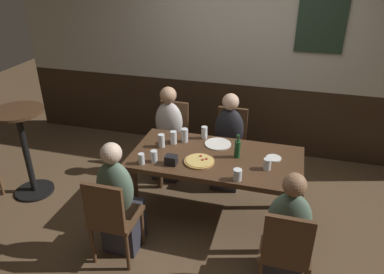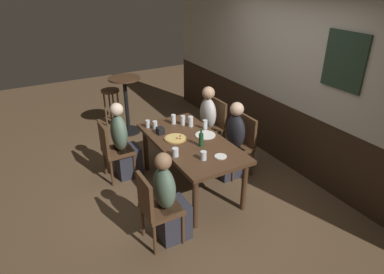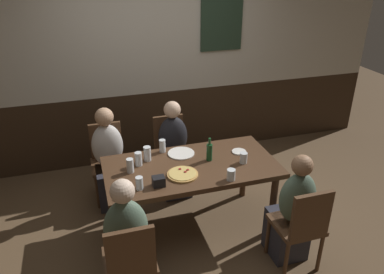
{
  "view_description": "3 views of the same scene",
  "coord_description": "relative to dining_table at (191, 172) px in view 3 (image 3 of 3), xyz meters",
  "views": [
    {
      "loc": [
        0.62,
        -3.11,
        2.57
      ],
      "look_at": [
        -0.24,
        -0.02,
        0.93
      ],
      "focal_mm": 34.39,
      "sensor_mm": 36.0,
      "label": 1
    },
    {
      "loc": [
        3.47,
        -1.92,
        2.79
      ],
      "look_at": [
        0.1,
        -0.03,
        0.84
      ],
      "focal_mm": 31.78,
      "sensor_mm": 36.0,
      "label": 2
    },
    {
      "loc": [
        -0.92,
        -3.02,
        2.6
      ],
      "look_at": [
        0.02,
        0.05,
        1.02
      ],
      "focal_mm": 34.89,
      "sensor_mm": 36.0,
      "label": 3
    }
  ],
  "objects": [
    {
      "name": "plate_white_large",
      "position": [
        -0.03,
        0.25,
        0.09
      ],
      "size": [
        0.28,
        0.28,
        0.01
      ],
      "primitive_type": "cylinder",
      "color": "white",
      "rests_on": "dining_table"
    },
    {
      "name": "tumbler_water",
      "position": [
        -0.66,
        -0.33,
        0.13
      ],
      "size": [
        0.06,
        0.06,
        0.11
      ],
      "color": "silver",
      "rests_on": "dining_table"
    },
    {
      "name": "beer_bottle_green",
      "position": [
        0.2,
        0.04,
        0.18
      ],
      "size": [
        0.06,
        0.06,
        0.24
      ],
      "color": "#194723",
      "rests_on": "dining_table"
    },
    {
      "name": "person_mid_far",
      "position": [
        -0.0,
        0.68,
        -0.18
      ],
      "size": [
        0.34,
        0.37,
        1.14
      ],
      "color": "#2D2D38",
      "rests_on": "ground_plane"
    },
    {
      "name": "plate_white_small",
      "position": [
        0.55,
        0.11,
        0.09
      ],
      "size": [
        0.15,
        0.15,
        0.01
      ],
      "primitive_type": "cylinder",
      "color": "white",
      "rests_on": "dining_table"
    },
    {
      "name": "wall_back",
      "position": [
        0.01,
        1.65,
        0.65
      ],
      "size": [
        6.4,
        0.13,
        2.6
      ],
      "color": "#332316",
      "rests_on": "ground_plane"
    },
    {
      "name": "beer_glass_tall",
      "position": [
        -0.49,
        0.15,
        0.15
      ],
      "size": [
        0.07,
        0.07,
        0.14
      ],
      "color": "silver",
      "rests_on": "dining_table"
    },
    {
      "name": "pint_glass_stout",
      "position": [
        -0.39,
        0.22,
        0.15
      ],
      "size": [
        0.07,
        0.07,
        0.15
      ],
      "color": "silver",
      "rests_on": "dining_table"
    },
    {
      "name": "chair_mid_far",
      "position": [
        0.0,
        0.85,
        -0.16
      ],
      "size": [
        0.4,
        0.4,
        0.88
      ],
      "color": "#513521",
      "rests_on": "ground_plane"
    },
    {
      "name": "pint_glass_amber",
      "position": [
        0.51,
        -0.11,
        0.13
      ],
      "size": [
        0.07,
        0.07,
        0.11
      ],
      "color": "silver",
      "rests_on": "dining_table"
    },
    {
      "name": "chair_right_near",
      "position": [
        0.74,
        -0.85,
        -0.16
      ],
      "size": [
        0.4,
        0.4,
        0.88
      ],
      "color": "#513521",
      "rests_on": "ground_plane"
    },
    {
      "name": "highball_clear",
      "position": [
        -0.59,
        0.05,
        0.15
      ],
      "size": [
        0.07,
        0.07,
        0.14
      ],
      "color": "silver",
      "rests_on": "dining_table"
    },
    {
      "name": "person_right_near",
      "position": [
        0.74,
        -0.68,
        -0.19
      ],
      "size": [
        0.34,
        0.37,
        1.11
      ],
      "color": "#2D2D38",
      "rests_on": "ground_plane"
    },
    {
      "name": "person_left_near",
      "position": [
        -0.74,
        -0.68,
        -0.17
      ],
      "size": [
        0.34,
        0.37,
        1.15
      ],
      "color": "#2D2D38",
      "rests_on": "ground_plane"
    },
    {
      "name": "person_left_far",
      "position": [
        -0.74,
        0.68,
        -0.17
      ],
      "size": [
        0.34,
        0.37,
        1.15
      ],
      "color": "#2D2D38",
      "rests_on": "ground_plane"
    },
    {
      "name": "beer_glass_half",
      "position": [
        0.27,
        -0.36,
        0.13
      ],
      "size": [
        0.08,
        0.08,
        0.11
      ],
      "color": "silver",
      "rests_on": "dining_table"
    },
    {
      "name": "ground_plane",
      "position": [
        0.0,
        0.0,
        -0.66
      ],
      "size": [
        12.0,
        12.0,
        0.0
      ],
      "primitive_type": "plane",
      "color": "brown"
    },
    {
      "name": "tumbler_short",
      "position": [
        -0.21,
        0.35,
        0.14
      ],
      "size": [
        0.07,
        0.07,
        0.14
      ],
      "color": "silver",
      "rests_on": "dining_table"
    },
    {
      "name": "chair_left_near",
      "position": [
        -0.74,
        -0.85,
        -0.16
      ],
      "size": [
        0.4,
        0.4,
        0.88
      ],
      "color": "#513521",
      "rests_on": "ground_plane"
    },
    {
      "name": "pint_glass_pale",
      "position": [
        -0.55,
        -0.26,
        0.13
      ],
      "size": [
        0.07,
        0.07,
        0.12
      ],
      "color": "silver",
      "rests_on": "dining_table"
    },
    {
      "name": "chair_left_far",
      "position": [
        -0.74,
        0.85,
        -0.16
      ],
      "size": [
        0.4,
        0.4,
        0.88
      ],
      "color": "#513521",
      "rests_on": "ground_plane"
    },
    {
      "name": "condiment_caddy",
      "position": [
        -0.38,
        -0.26,
        0.13
      ],
      "size": [
        0.11,
        0.09,
        0.09
      ],
      "primitive_type": "cube",
      "color": "black",
      "rests_on": "dining_table"
    },
    {
      "name": "dining_table",
      "position": [
        0.0,
        0.0,
        0.0
      ],
      "size": [
        1.69,
        0.86,
        0.74
      ],
      "color": "#472D1C",
      "rests_on": "ground_plane"
    },
    {
      "name": "pizza",
      "position": [
        -0.13,
        -0.16,
        0.09
      ],
      "size": [
        0.29,
        0.29,
        0.03
      ],
      "color": "tan",
      "rests_on": "dining_table"
    }
  ]
}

